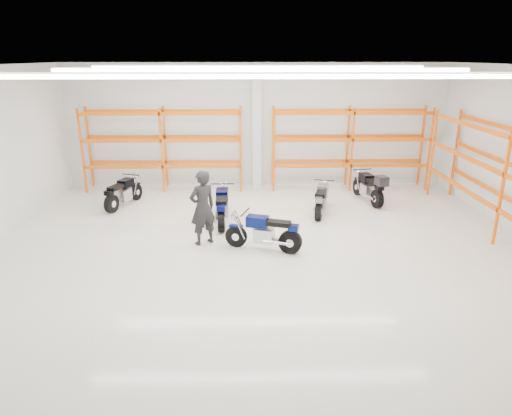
{
  "coord_description": "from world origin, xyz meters",
  "views": [
    {
      "loc": [
        -0.43,
        -10.95,
        4.72
      ],
      "look_at": [
        -0.16,
        0.5,
        0.88
      ],
      "focal_mm": 32.0,
      "sensor_mm": 36.0,
      "label": 1
    }
  ],
  "objects_px": {
    "standing_man": "(203,208)",
    "motorcycle_main": "(266,233)",
    "motorcycle_back_a": "(122,194)",
    "motorcycle_back_c": "(321,200)",
    "motorcycle_back_b": "(222,207)",
    "structural_column": "(257,127)",
    "motorcycle_back_d": "(370,188)"
  },
  "relations": [
    {
      "from": "motorcycle_main",
      "to": "motorcycle_back_b",
      "type": "xyz_separation_m",
      "value": [
        -1.22,
        2.0,
        0.03
      ]
    },
    {
      "from": "motorcycle_main",
      "to": "motorcycle_back_b",
      "type": "distance_m",
      "value": 2.34
    },
    {
      "from": "standing_man",
      "to": "motorcycle_back_a",
      "type": "bearing_deg",
      "value": -80.72
    },
    {
      "from": "standing_man",
      "to": "motorcycle_back_d",
      "type": "bearing_deg",
      "value": 179.22
    },
    {
      "from": "motorcycle_back_a",
      "to": "structural_column",
      "type": "bearing_deg",
      "value": 28.85
    },
    {
      "from": "motorcycle_back_b",
      "to": "structural_column",
      "type": "bearing_deg",
      "value": 74.57
    },
    {
      "from": "motorcycle_back_c",
      "to": "standing_man",
      "type": "height_order",
      "value": "standing_man"
    },
    {
      "from": "motorcycle_back_a",
      "to": "structural_column",
      "type": "distance_m",
      "value": 5.39
    },
    {
      "from": "motorcycle_back_b",
      "to": "motorcycle_back_d",
      "type": "xyz_separation_m",
      "value": [
        4.86,
        1.88,
        0.03
      ]
    },
    {
      "from": "motorcycle_main",
      "to": "motorcycle_back_b",
      "type": "height_order",
      "value": "motorcycle_back_b"
    },
    {
      "from": "motorcycle_back_a",
      "to": "motorcycle_back_d",
      "type": "xyz_separation_m",
      "value": [
        8.19,
        0.25,
        0.07
      ]
    },
    {
      "from": "structural_column",
      "to": "standing_man",
      "type": "bearing_deg",
      "value": -105.44
    },
    {
      "from": "motorcycle_main",
      "to": "motorcycle_back_c",
      "type": "xyz_separation_m",
      "value": [
        1.83,
        2.77,
        -0.01
      ]
    },
    {
      "from": "motorcycle_main",
      "to": "structural_column",
      "type": "relative_size",
      "value": 0.43
    },
    {
      "from": "motorcycle_back_a",
      "to": "motorcycle_back_c",
      "type": "relative_size",
      "value": 0.99
    },
    {
      "from": "motorcycle_main",
      "to": "standing_man",
      "type": "height_order",
      "value": "standing_man"
    },
    {
      "from": "motorcycle_back_d",
      "to": "structural_column",
      "type": "distance_m",
      "value": 4.67
    },
    {
      "from": "motorcycle_back_d",
      "to": "structural_column",
      "type": "bearing_deg",
      "value": 149.49
    },
    {
      "from": "motorcycle_back_a",
      "to": "structural_column",
      "type": "xyz_separation_m",
      "value": [
        4.45,
        2.45,
        1.79
      ]
    },
    {
      "from": "motorcycle_back_a",
      "to": "motorcycle_back_d",
      "type": "distance_m",
      "value": 8.19
    },
    {
      "from": "motorcycle_main",
      "to": "motorcycle_back_d",
      "type": "distance_m",
      "value": 5.33
    },
    {
      "from": "motorcycle_back_b",
      "to": "motorcycle_back_c",
      "type": "distance_m",
      "value": 3.14
    },
    {
      "from": "structural_column",
      "to": "motorcycle_back_a",
      "type": "bearing_deg",
      "value": -151.15
    },
    {
      "from": "motorcycle_main",
      "to": "motorcycle_back_a",
      "type": "height_order",
      "value": "motorcycle_main"
    },
    {
      "from": "standing_man",
      "to": "motorcycle_back_b",
      "type": "bearing_deg",
      "value": -138.95
    },
    {
      "from": "motorcycle_back_b",
      "to": "structural_column",
      "type": "relative_size",
      "value": 0.48
    },
    {
      "from": "motorcycle_back_c",
      "to": "structural_column",
      "type": "bearing_deg",
      "value": 120.13
    },
    {
      "from": "motorcycle_back_a",
      "to": "motorcycle_back_c",
      "type": "distance_m",
      "value": 6.43
    },
    {
      "from": "motorcycle_back_a",
      "to": "motorcycle_back_b",
      "type": "bearing_deg",
      "value": -26.11
    },
    {
      "from": "standing_man",
      "to": "motorcycle_main",
      "type": "bearing_deg",
      "value": 129.89
    },
    {
      "from": "motorcycle_back_a",
      "to": "motorcycle_back_d",
      "type": "bearing_deg",
      "value": 1.75
    },
    {
      "from": "standing_man",
      "to": "structural_column",
      "type": "xyz_separation_m",
      "value": [
        1.54,
        5.59,
        1.26
      ]
    }
  ]
}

